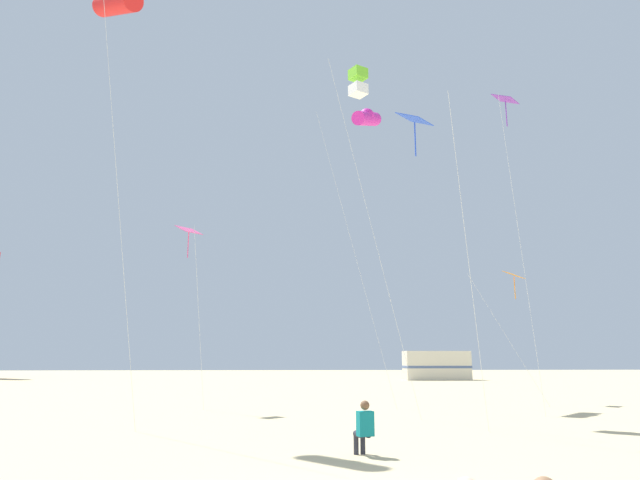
{
  "coord_description": "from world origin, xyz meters",
  "views": [
    {
      "loc": [
        -0.75,
        -7.45,
        2.04
      ],
      "look_at": [
        0.28,
        9.4,
        5.56
      ],
      "focal_mm": 32.08,
      "sensor_mm": 36.0,
      "label": 1
    }
  ],
  "objects_px": {
    "kite_flyer_standing": "(364,426)",
    "kite_tube_magenta": "(367,118)",
    "kite_diamond_orange": "(514,279)",
    "kite_diamond_violet": "(507,113)",
    "kite_box_lime": "(358,83)",
    "kite_diamond_rainbow": "(189,236)",
    "rv_van_cream": "(437,366)",
    "kite_tube_scarlet": "(117,3)",
    "kite_diamond_blue": "(418,131)"
  },
  "relations": [
    {
      "from": "kite_tube_magenta",
      "to": "kite_flyer_standing",
      "type": "bearing_deg",
      "value": -99.25
    },
    {
      "from": "kite_tube_scarlet",
      "to": "kite_box_lime",
      "type": "bearing_deg",
      "value": 24.7
    },
    {
      "from": "kite_box_lime",
      "to": "kite_diamond_blue",
      "type": "xyz_separation_m",
      "value": [
        1.11,
        -5.25,
        -4.23
      ]
    },
    {
      "from": "kite_diamond_violet",
      "to": "kite_box_lime",
      "type": "bearing_deg",
      "value": 179.48
    },
    {
      "from": "kite_box_lime",
      "to": "kite_diamond_blue",
      "type": "bearing_deg",
      "value": -78.03
    },
    {
      "from": "kite_flyer_standing",
      "to": "rv_van_cream",
      "type": "bearing_deg",
      "value": -121.87
    },
    {
      "from": "kite_diamond_violet",
      "to": "kite_diamond_rainbow",
      "type": "bearing_deg",
      "value": 168.27
    },
    {
      "from": "kite_tube_magenta",
      "to": "rv_van_cream",
      "type": "height_order",
      "value": "kite_tube_magenta"
    },
    {
      "from": "kite_box_lime",
      "to": "rv_van_cream",
      "type": "distance_m",
      "value": 39.4
    },
    {
      "from": "kite_diamond_rainbow",
      "to": "rv_van_cream",
      "type": "relative_size",
      "value": 1.18
    },
    {
      "from": "kite_box_lime",
      "to": "kite_diamond_violet",
      "type": "relative_size",
      "value": 1.07
    },
    {
      "from": "kite_tube_scarlet",
      "to": "kite_tube_magenta",
      "type": "relative_size",
      "value": 0.98
    },
    {
      "from": "kite_tube_scarlet",
      "to": "kite_diamond_blue",
      "type": "bearing_deg",
      "value": -7.57
    },
    {
      "from": "kite_flyer_standing",
      "to": "kite_tube_magenta",
      "type": "relative_size",
      "value": 0.08
    },
    {
      "from": "kite_tube_scarlet",
      "to": "kite_tube_magenta",
      "type": "height_order",
      "value": "kite_tube_magenta"
    },
    {
      "from": "kite_diamond_blue",
      "to": "kite_flyer_standing",
      "type": "bearing_deg",
      "value": -124.09
    },
    {
      "from": "kite_diamond_orange",
      "to": "kite_diamond_violet",
      "type": "bearing_deg",
      "value": -110.73
    },
    {
      "from": "kite_diamond_violet",
      "to": "kite_diamond_rainbow",
      "type": "relative_size",
      "value": 1.67
    },
    {
      "from": "kite_diamond_violet",
      "to": "kite_diamond_orange",
      "type": "relative_size",
      "value": 2.02
    },
    {
      "from": "kite_tube_scarlet",
      "to": "rv_van_cream",
      "type": "xyz_separation_m",
      "value": [
        20.77,
        39.56,
        -12.31
      ]
    },
    {
      "from": "kite_box_lime",
      "to": "kite_diamond_rainbow",
      "type": "height_order",
      "value": "kite_box_lime"
    },
    {
      "from": "kite_diamond_violet",
      "to": "kite_diamond_blue",
      "type": "xyz_separation_m",
      "value": [
        -4.99,
        -5.19,
        -3.06
      ]
    },
    {
      "from": "kite_diamond_rainbow",
      "to": "kite_tube_magenta",
      "type": "height_order",
      "value": "kite_tube_magenta"
    },
    {
      "from": "kite_diamond_blue",
      "to": "kite_diamond_violet",
      "type": "bearing_deg",
      "value": 46.13
    },
    {
      "from": "kite_tube_scarlet",
      "to": "rv_van_cream",
      "type": "bearing_deg",
      "value": 62.29
    },
    {
      "from": "kite_tube_scarlet",
      "to": "kite_box_lime",
      "type": "xyz_separation_m",
      "value": [
        8.61,
        3.96,
        -0.61
      ]
    },
    {
      "from": "kite_diamond_blue",
      "to": "rv_van_cream",
      "type": "bearing_deg",
      "value": 74.86
    },
    {
      "from": "kite_box_lime",
      "to": "kite_diamond_orange",
      "type": "distance_m",
      "value": 12.54
    },
    {
      "from": "kite_diamond_blue",
      "to": "kite_tube_magenta",
      "type": "xyz_separation_m",
      "value": [
        0.03,
        10.74,
        5.14
      ]
    },
    {
      "from": "kite_diamond_rainbow",
      "to": "kite_diamond_orange",
      "type": "bearing_deg",
      "value": 12.06
    },
    {
      "from": "kite_diamond_orange",
      "to": "rv_van_cream",
      "type": "bearing_deg",
      "value": 82.71
    },
    {
      "from": "kite_diamond_rainbow",
      "to": "rv_van_cream",
      "type": "bearing_deg",
      "value": 59.82
    },
    {
      "from": "kite_flyer_standing",
      "to": "kite_tube_magenta",
      "type": "bearing_deg",
      "value": -114.35
    },
    {
      "from": "kite_flyer_standing",
      "to": "kite_diamond_violet",
      "type": "distance_m",
      "value": 15.92
    },
    {
      "from": "kite_box_lime",
      "to": "kite_diamond_rainbow",
      "type": "distance_m",
      "value": 9.55
    },
    {
      "from": "kite_diamond_violet",
      "to": "rv_van_cream",
      "type": "xyz_separation_m",
      "value": [
        6.06,
        35.65,
        -10.54
      ]
    },
    {
      "from": "kite_diamond_violet",
      "to": "kite_tube_magenta",
      "type": "xyz_separation_m",
      "value": [
        -4.96,
        5.54,
        2.08
      ]
    },
    {
      "from": "kite_diamond_blue",
      "to": "kite_diamond_rainbow",
      "type": "bearing_deg",
      "value": 135.66
    },
    {
      "from": "kite_diamond_violet",
      "to": "kite_diamond_blue",
      "type": "bearing_deg",
      "value": -133.87
    },
    {
      "from": "kite_box_lime",
      "to": "kite_flyer_standing",
      "type": "bearing_deg",
      "value": -97.59
    },
    {
      "from": "kite_flyer_standing",
      "to": "kite_diamond_rainbow",
      "type": "distance_m",
      "value": 14.27
    },
    {
      "from": "kite_box_lime",
      "to": "kite_diamond_blue",
      "type": "relative_size",
      "value": 1.45
    },
    {
      "from": "kite_flyer_standing",
      "to": "kite_tube_magenta",
      "type": "height_order",
      "value": "kite_tube_magenta"
    },
    {
      "from": "kite_tube_scarlet",
      "to": "kite_box_lime",
      "type": "distance_m",
      "value": 9.49
    },
    {
      "from": "kite_diamond_rainbow",
      "to": "rv_van_cream",
      "type": "height_order",
      "value": "kite_diamond_rainbow"
    },
    {
      "from": "kite_diamond_orange",
      "to": "kite_diamond_blue",
      "type": "xyz_separation_m",
      "value": [
        -7.26,
        -11.19,
        2.97
      ]
    },
    {
      "from": "kite_flyer_standing",
      "to": "kite_diamond_rainbow",
      "type": "bearing_deg",
      "value": -77.67
    },
    {
      "from": "kite_diamond_violet",
      "to": "kite_tube_scarlet",
      "type": "bearing_deg",
      "value": -165.14
    },
    {
      "from": "kite_box_lime",
      "to": "kite_diamond_orange",
      "type": "height_order",
      "value": "kite_box_lime"
    },
    {
      "from": "kite_flyer_standing",
      "to": "rv_van_cream",
      "type": "height_order",
      "value": "rv_van_cream"
    }
  ]
}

